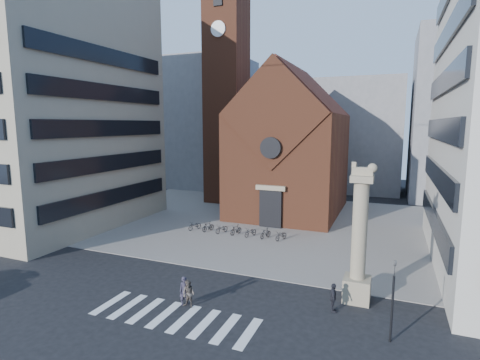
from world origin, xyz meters
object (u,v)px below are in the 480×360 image
Objects in this scene: lion_column at (359,247)px; scooter_0 at (195,226)px; pedestrian_0 at (185,291)px; pedestrian_1 at (189,294)px; pedestrian_2 at (333,298)px; traffic_light at (393,299)px.

lion_column is 5.23× the size of scooter_0.
pedestrian_0 is at bearing -42.87° from scooter_0.
pedestrian_2 reaches higher than pedestrian_1.
pedestrian_2 is 1.05× the size of scooter_0.
pedestrian_0 is (-9.65, -4.48, -2.58)m from lion_column.
traffic_light is 11.37m from pedestrian_1.
pedestrian_1 is (-11.25, -0.68, -1.45)m from traffic_light.
lion_column is 5.16× the size of pedestrian_1.
scooter_0 is (-18.99, 14.01, -1.80)m from traffic_light.
pedestrian_2 is (-1.16, -1.99, -2.59)m from lion_column.
pedestrian_2 is at bearing -23.67° from pedestrian_0.
lion_column is 4.62m from traffic_light.
pedestrian_0 reaches higher than scooter_0.
pedestrian_2 is at bearing 25.19° from pedestrian_1.
pedestrian_0 is 1.05× the size of pedestrian_1.
pedestrian_1 is at bearing 92.86° from pedestrian_2.
traffic_light is 23.66m from scooter_0.
lion_column is 5.00× the size of pedestrian_2.
traffic_light is 2.48× the size of pedestrian_2.
pedestrian_0 is 8.85m from pedestrian_2.
lion_column is at bearing 33.62° from pedestrian_1.
scooter_0 is (-17.00, 10.01, -2.97)m from lion_column.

